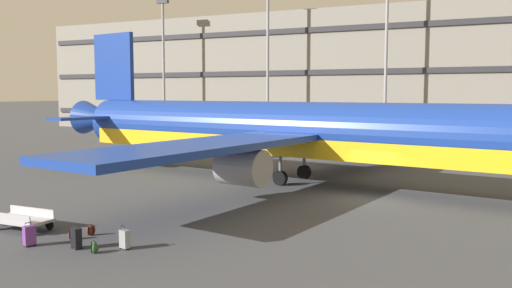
{
  "coord_description": "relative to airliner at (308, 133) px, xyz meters",
  "views": [
    {
      "loc": [
        6.21,
        -27.84,
        5.62
      ],
      "look_at": [
        -5.31,
        -3.1,
        3.0
      ],
      "focal_mm": 37.12,
      "sensor_mm": 36.0,
      "label": 1
    }
  ],
  "objects": [
    {
      "name": "backpack_large",
      "position": [
        -1.97,
        -16.88,
        -2.95
      ],
      "size": [
        0.39,
        0.41,
        0.49
      ],
      "color": "#264C26",
      "rests_on": "ground_plane"
    },
    {
      "name": "suitcase_black",
      "position": [
        -1.32,
        -16.05,
        -2.78
      ],
      "size": [
        0.42,
        0.32,
        0.88
      ],
      "color": "gray",
      "rests_on": "ground_plane"
    },
    {
      "name": "ground_plane",
      "position": [
        4.67,
        -3.13,
        -3.16
      ],
      "size": [
        600.0,
        600.0,
        0.0
      ],
      "primitive_type": "plane",
      "color": "#424449"
    },
    {
      "name": "light_mast_center_left",
      "position": [
        -1.8,
        32.57,
        10.53
      ],
      "size": [
        1.8,
        0.5,
        23.93
      ],
      "color": "gray",
      "rests_on": "ground_plane"
    },
    {
      "name": "airliner",
      "position": [
        0.0,
        0.0,
        0.0
      ],
      "size": [
        43.06,
        35.2,
        10.35
      ],
      "color": "navy",
      "rests_on": "ground_plane"
    },
    {
      "name": "suitcase_navy",
      "position": [
        -4.76,
        -17.22,
        -2.75
      ],
      "size": [
        0.36,
        0.46,
        0.88
      ],
      "color": "#72388C",
      "rests_on": "ground_plane"
    },
    {
      "name": "backpack_scuffed",
      "position": [
        -3.97,
        -15.87,
        -2.96
      ],
      "size": [
        0.37,
        0.32,
        0.46
      ],
      "color": "maroon",
      "rests_on": "ground_plane"
    },
    {
      "name": "baggage_cart",
      "position": [
        -6.98,
        -15.69,
        -2.73
      ],
      "size": [
        3.31,
        1.33,
        0.82
      ],
      "color": "#B7B7BC",
      "rests_on": "ground_plane"
    },
    {
      "name": "light_mast_left",
      "position": [
        -17.03,
        32.57,
        8.73
      ],
      "size": [
        1.8,
        0.5,
        20.44
      ],
      "color": "gray",
      "rests_on": "ground_plane"
    },
    {
      "name": "terminal_structure",
      "position": [
        4.67,
        46.94,
        5.25
      ],
      "size": [
        125.31,
        20.41,
        16.82
      ],
      "color": "gray",
      "rests_on": "ground_plane"
    },
    {
      "name": "suitcase_laid_flat",
      "position": [
        -2.94,
        -16.75,
        -2.75
      ],
      "size": [
        0.49,
        0.39,
        0.88
      ],
      "color": "black",
      "rests_on": "ground_plane"
    },
    {
      "name": "light_mast_far_left",
      "position": [
        -33.29,
        32.57,
        7.98
      ],
      "size": [
        1.8,
        0.5,
        18.98
      ],
      "color": "gray",
      "rests_on": "ground_plane"
    },
    {
      "name": "backpack_purple",
      "position": [
        -3.74,
        -15.12,
        -2.95
      ],
      "size": [
        0.39,
        0.38,
        0.48
      ],
      "color": "#592619",
      "rests_on": "ground_plane"
    }
  ]
}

